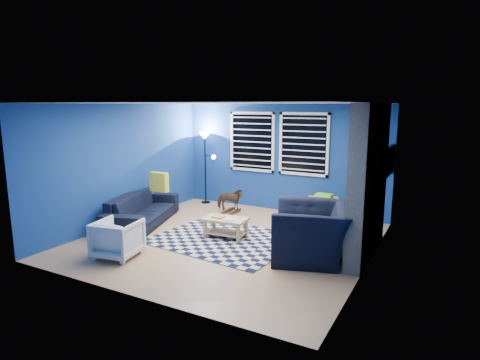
# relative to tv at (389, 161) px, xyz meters

# --- Properties ---
(floor) EXTENTS (5.00, 5.00, 0.00)m
(floor) POSITION_rel_tv_xyz_m (-2.45, -2.00, -1.40)
(floor) COLOR tan
(floor) RESTS_ON ground
(ceiling) EXTENTS (5.00, 5.00, 0.00)m
(ceiling) POSITION_rel_tv_xyz_m (-2.45, -2.00, 1.10)
(ceiling) COLOR white
(ceiling) RESTS_ON wall_back
(wall_back) EXTENTS (5.00, 0.00, 5.00)m
(wall_back) POSITION_rel_tv_xyz_m (-2.45, 0.50, -0.15)
(wall_back) COLOR navy
(wall_back) RESTS_ON floor
(wall_left) EXTENTS (0.00, 5.00, 5.00)m
(wall_left) POSITION_rel_tv_xyz_m (-4.95, -2.00, -0.15)
(wall_left) COLOR navy
(wall_left) RESTS_ON floor
(wall_right) EXTENTS (0.00, 5.00, 5.00)m
(wall_right) POSITION_rel_tv_xyz_m (0.05, -2.00, -0.15)
(wall_right) COLOR navy
(wall_right) RESTS_ON floor
(fireplace) EXTENTS (0.65, 2.00, 2.50)m
(fireplace) POSITION_rel_tv_xyz_m (-0.09, -1.50, -0.20)
(fireplace) COLOR gray
(fireplace) RESTS_ON floor
(window_left) EXTENTS (1.17, 0.06, 1.42)m
(window_left) POSITION_rel_tv_xyz_m (-3.20, 0.46, 0.20)
(window_left) COLOR black
(window_left) RESTS_ON wall_back
(window_right) EXTENTS (1.17, 0.06, 1.42)m
(window_right) POSITION_rel_tv_xyz_m (-1.90, 0.46, 0.20)
(window_right) COLOR black
(window_right) RESTS_ON wall_back
(tv) EXTENTS (0.07, 1.00, 0.58)m
(tv) POSITION_rel_tv_xyz_m (0.00, 0.00, 0.00)
(tv) COLOR black
(tv) RESTS_ON wall_right
(rug) EXTENTS (2.68, 2.23, 0.02)m
(rug) POSITION_rel_tv_xyz_m (-2.52, -2.01, -1.39)
(rug) COLOR black
(rug) RESTS_ON floor
(sofa) EXTENTS (2.37, 1.52, 0.65)m
(sofa) POSITION_rel_tv_xyz_m (-4.55, -1.95, -1.08)
(sofa) COLOR black
(sofa) RESTS_ON floor
(armchair_big) EXTENTS (1.63, 1.52, 0.87)m
(armchair_big) POSITION_rel_tv_xyz_m (-0.84, -2.07, -0.96)
(armchair_big) COLOR black
(armchair_big) RESTS_ON floor
(armchair_bent) EXTENTS (0.78, 0.80, 0.63)m
(armchair_bent) POSITION_rel_tv_xyz_m (-3.64, -3.56, -1.09)
(armchair_bent) COLOR gray
(armchair_bent) RESTS_ON floor
(rocking_horse) EXTENTS (0.46, 0.67, 0.52)m
(rocking_horse) POSITION_rel_tv_xyz_m (-3.36, -0.34, -1.07)
(rocking_horse) COLOR #492E17
(rocking_horse) RESTS_ON floor
(coffee_table) EXTENTS (0.84, 0.53, 0.41)m
(coffee_table) POSITION_rel_tv_xyz_m (-2.56, -1.90, -1.12)
(coffee_table) COLOR tan
(coffee_table) RESTS_ON rug
(cabinet) EXTENTS (0.73, 0.60, 0.61)m
(cabinet) POSITION_rel_tv_xyz_m (-1.25, -0.01, -1.13)
(cabinet) COLOR tan
(cabinet) RESTS_ON floor
(floor_lamp) EXTENTS (0.49, 0.30, 1.80)m
(floor_lamp) POSITION_rel_tv_xyz_m (-4.39, 0.25, 0.07)
(floor_lamp) COLOR black
(floor_lamp) RESTS_ON floor
(throw_pillow) EXTENTS (0.44, 0.14, 0.41)m
(throw_pillow) POSITION_rel_tv_xyz_m (-4.40, -1.56, -0.55)
(throw_pillow) COLOR gold
(throw_pillow) RESTS_ON sofa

